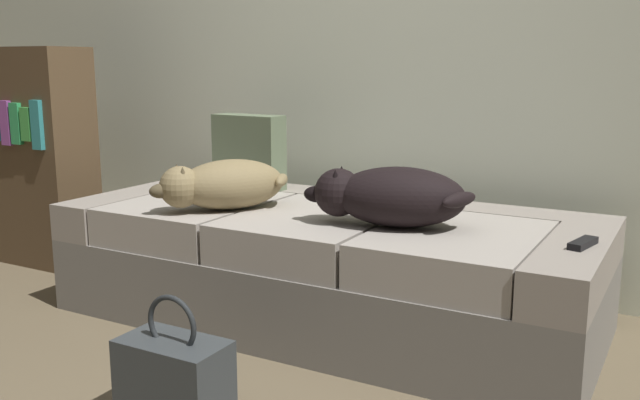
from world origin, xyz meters
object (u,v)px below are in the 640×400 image
(tv_remote, at_px, (583,243))
(throw_pillow, at_px, (249,152))
(couch, at_px, (326,265))
(dog_tan, at_px, (223,185))
(dog_dark, at_px, (389,196))
(handbag, at_px, (174,377))
(bookshelf, at_px, (40,157))

(tv_remote, height_order, throw_pillow, throw_pillow)
(couch, distance_m, dog_tan, 0.52)
(dog_dark, bearing_deg, tv_remote, 3.25)
(dog_dark, relative_size, tv_remote, 4.12)
(couch, height_order, throw_pillow, throw_pillow)
(dog_tan, distance_m, dog_dark, 0.69)
(dog_dark, height_order, handbag, dog_dark)
(handbag, bearing_deg, bookshelf, 150.64)
(couch, height_order, dog_dark, dog_dark)
(couch, xyz_separation_m, dog_tan, (-0.37, -0.19, 0.33))
(dog_dark, bearing_deg, bookshelf, 175.83)
(throw_pillow, xyz_separation_m, handbag, (0.54, -1.18, -0.50))
(couch, xyz_separation_m, dog_dark, (0.32, -0.13, 0.34))
(tv_remote, bearing_deg, throw_pillow, 179.80)
(tv_remote, xyz_separation_m, throw_pillow, (-1.52, 0.34, 0.16))
(handbag, bearing_deg, tv_remote, 40.51)
(bookshelf, bearing_deg, dog_dark, -4.17)
(dog_dark, height_order, tv_remote, dog_dark)
(throw_pillow, distance_m, handbag, 1.39)
(bookshelf, bearing_deg, dog_tan, -8.88)
(throw_pillow, height_order, bookshelf, bookshelf)
(dog_tan, height_order, dog_dark, dog_dark)
(couch, bearing_deg, handbag, -90.06)
(dog_tan, xyz_separation_m, tv_remote, (1.34, 0.10, -0.09))
(dog_tan, height_order, throw_pillow, throw_pillow)
(dog_tan, relative_size, bookshelf, 0.48)
(dog_tan, bearing_deg, tv_remote, 4.12)
(dog_dark, distance_m, tv_remote, 0.66)
(dog_dark, bearing_deg, throw_pillow, 156.28)
(dog_dark, relative_size, throw_pillow, 1.82)
(couch, bearing_deg, bookshelf, 179.33)
(couch, height_order, dog_tan, dog_tan)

